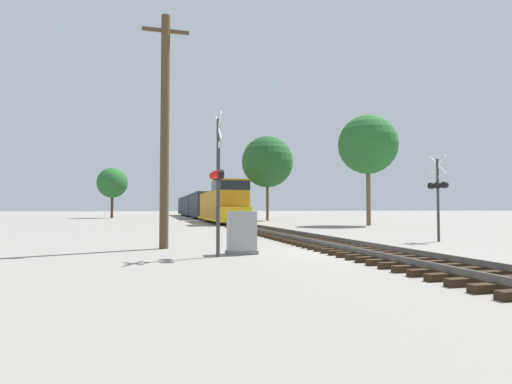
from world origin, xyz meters
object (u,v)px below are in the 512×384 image
(freight_train, at_px, (198,206))
(crossing_signal_far, at_px, (438,189))
(crossing_signal_near, at_px, (217,177))
(tree_far_right, at_px, (368,145))
(utility_pole, at_px, (165,128))
(relay_cabinet, at_px, (242,233))
(tree_deep_background, at_px, (112,183))
(tree_mid_background, at_px, (267,162))

(freight_train, distance_m, crossing_signal_far, 47.95)
(crossing_signal_near, distance_m, tree_far_right, 25.99)
(utility_pole, bearing_deg, freight_train, 82.26)
(freight_train, bearing_deg, crossing_signal_far, -82.93)
(tree_far_right, bearing_deg, utility_pole, -138.15)
(utility_pole, bearing_deg, crossing_signal_near, -62.96)
(crossing_signal_near, relative_size, relay_cabinet, 3.19)
(crossing_signal_near, relative_size, tree_far_right, 0.46)
(crossing_signal_far, height_order, tree_far_right, tree_far_right)
(freight_train, bearing_deg, tree_far_right, -69.47)
(crossing_signal_near, xyz_separation_m, tree_deep_background, (-8.21, 53.04, 2.94))
(crossing_signal_near, bearing_deg, relay_cabinet, 120.42)
(tree_mid_background, distance_m, tree_deep_background, 26.85)
(tree_deep_background, bearing_deg, tree_mid_background, -41.57)
(crossing_signal_far, distance_m, relay_cabinet, 10.35)
(tree_mid_background, bearing_deg, tree_far_right, -73.09)
(freight_train, relative_size, tree_deep_background, 7.59)
(crossing_signal_far, xyz_separation_m, tree_mid_background, (1.02, 32.11, 4.92))
(freight_train, distance_m, utility_pole, 48.18)
(crossing_signal_near, bearing_deg, tree_mid_background, 159.27)
(freight_train, xyz_separation_m, crossing_signal_far, (5.90, -47.58, 0.51))
(freight_train, bearing_deg, tree_deep_background, 170.08)
(crossing_signal_near, bearing_deg, tree_deep_background, -173.38)
(crossing_signal_near, xyz_separation_m, tree_far_right, (16.65, 19.39, 4.71))
(freight_train, xyz_separation_m, tree_deep_background, (-13.12, 2.30, 3.57))
(crossing_signal_far, relative_size, tree_mid_background, 0.38)
(relay_cabinet, distance_m, tree_far_right, 25.36)
(crossing_signal_far, xyz_separation_m, tree_far_right, (5.84, 16.24, 4.82))
(crossing_signal_far, bearing_deg, tree_deep_background, 7.55)
(crossing_signal_near, relative_size, tree_deep_background, 0.58)
(utility_pole, height_order, tree_deep_background, utility_pole)
(freight_train, relative_size, tree_mid_background, 5.63)
(crossing_signal_far, distance_m, tree_mid_background, 32.50)
(crossing_signal_near, xyz_separation_m, crossing_signal_far, (10.81, 3.16, -0.11))
(crossing_signal_near, bearing_deg, crossing_signal_far, 104.10)
(freight_train, relative_size, crossing_signal_far, 14.91)
(relay_cabinet, height_order, tree_deep_background, tree_deep_background)
(crossing_signal_far, height_order, tree_deep_background, tree_deep_background)
(freight_train, distance_m, crossing_signal_near, 50.98)
(crossing_signal_near, bearing_deg, utility_pole, -155.14)
(freight_train, height_order, relay_cabinet, freight_train)
(tree_far_right, distance_m, tree_deep_background, 41.87)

